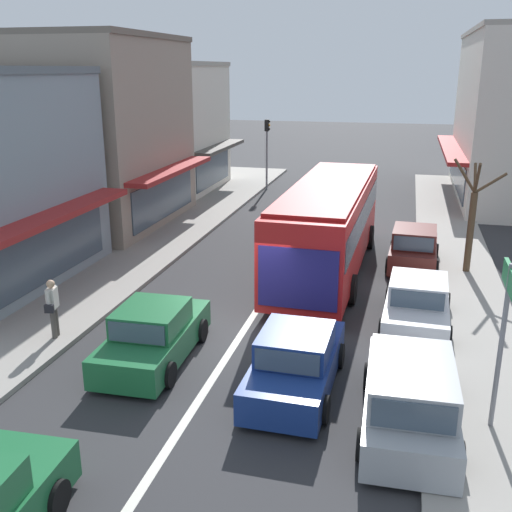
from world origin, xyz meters
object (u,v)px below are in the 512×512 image
(parked_sedan_kerb_second, at_px, (417,304))
(directional_road_sign, at_px, (506,310))
(traffic_light_downstreet, at_px, (267,142))
(sedan_behind_bus_near, at_px, (154,335))
(parked_wagon_kerb_front, at_px, (410,396))
(city_bus, at_px, (328,221))
(parked_hatchback_kerb_third, at_px, (414,249))
(pedestrian_with_handbag_near, at_px, (53,305))
(sedan_behind_bus_mid, at_px, (296,362))
(street_tree_right, at_px, (472,222))

(parked_sedan_kerb_second, relative_size, directional_road_sign, 1.18)
(traffic_light_downstreet, bearing_deg, sedan_behind_bus_near, -84.13)
(parked_wagon_kerb_front, bearing_deg, traffic_light_downstreet, 109.58)
(city_bus, relative_size, parked_sedan_kerb_second, 2.56)
(parked_hatchback_kerb_third, bearing_deg, city_bus, -157.39)
(parked_wagon_kerb_front, height_order, pedestrian_with_handbag_near, pedestrian_with_handbag_near)
(sedan_behind_bus_mid, relative_size, pedestrian_with_handbag_near, 2.59)
(directional_road_sign, xyz_separation_m, street_tree_right, (0.32, 10.18, -0.73))
(sedan_behind_bus_near, height_order, traffic_light_downstreet, traffic_light_downstreet)
(parked_hatchback_kerb_third, relative_size, pedestrian_with_handbag_near, 2.31)
(traffic_light_downstreet, relative_size, directional_road_sign, 1.17)
(parked_hatchback_kerb_third, height_order, traffic_light_downstreet, traffic_light_downstreet)
(parked_wagon_kerb_front, relative_size, street_tree_right, 1.09)
(parked_hatchback_kerb_third, bearing_deg, parked_wagon_kerb_front, -90.48)
(sedan_behind_bus_near, height_order, parked_wagon_kerb_front, parked_wagon_kerb_front)
(sedan_behind_bus_mid, relative_size, sedan_behind_bus_near, 1.00)
(street_tree_right, bearing_deg, directional_road_sign, -91.80)
(city_bus, relative_size, sedan_behind_bus_near, 2.57)
(parked_hatchback_kerb_third, height_order, directional_road_sign, directional_road_sign)
(street_tree_right, bearing_deg, parked_wagon_kerb_front, -100.63)
(directional_road_sign, bearing_deg, parked_hatchback_kerb_third, 98.45)
(parked_wagon_kerb_front, distance_m, directional_road_sign, 2.57)
(city_bus, height_order, pedestrian_with_handbag_near, city_bus)
(parked_hatchback_kerb_third, bearing_deg, traffic_light_downstreet, 123.10)
(traffic_light_downstreet, xyz_separation_m, directional_road_sign, (10.28, -23.89, -0.18))
(parked_hatchback_kerb_third, bearing_deg, street_tree_right, -10.63)
(city_bus, distance_m, street_tree_right, 5.02)
(sedan_behind_bus_mid, xyz_separation_m, street_tree_right, (4.51, 9.48, 1.28))
(city_bus, xyz_separation_m, directional_road_sign, (4.62, -9.26, 0.80))
(parked_sedan_kerb_second, distance_m, traffic_light_downstreet, 20.94)
(parked_sedan_kerb_second, xyz_separation_m, pedestrian_with_handbag_near, (-9.49, -3.46, 0.40))
(sedan_behind_bus_mid, relative_size, parked_hatchback_kerb_third, 1.12)
(city_bus, bearing_deg, parked_wagon_kerb_front, -72.87)
(sedan_behind_bus_near, relative_size, parked_wagon_kerb_front, 0.94)
(parked_hatchback_kerb_third, height_order, street_tree_right, street_tree_right)
(parked_wagon_kerb_front, distance_m, traffic_light_downstreet, 25.81)
(street_tree_right, bearing_deg, sedan_behind_bus_mid, -115.45)
(parked_hatchback_kerb_third, relative_size, directional_road_sign, 1.04)
(traffic_light_downstreet, bearing_deg, parked_sedan_kerb_second, -64.99)
(parked_hatchback_kerb_third, xyz_separation_m, directional_road_sign, (1.56, -10.53, 1.97))
(parked_hatchback_kerb_third, height_order, pedestrian_with_handbag_near, pedestrian_with_handbag_near)
(sedan_behind_bus_mid, height_order, pedestrian_with_handbag_near, pedestrian_with_handbag_near)
(sedan_behind_bus_mid, height_order, parked_sedan_kerb_second, same)
(directional_road_sign, bearing_deg, parked_sedan_kerb_second, 106.34)
(traffic_light_downstreet, bearing_deg, parked_hatchback_kerb_third, -56.90)
(street_tree_right, bearing_deg, city_bus, -169.48)
(parked_hatchback_kerb_third, bearing_deg, sedan_behind_bus_mid, -104.96)
(directional_road_sign, relative_size, street_tree_right, 0.87)
(sedan_behind_bus_mid, distance_m, parked_wagon_kerb_front, 2.74)
(parked_sedan_kerb_second, bearing_deg, traffic_light_downstreet, 115.01)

